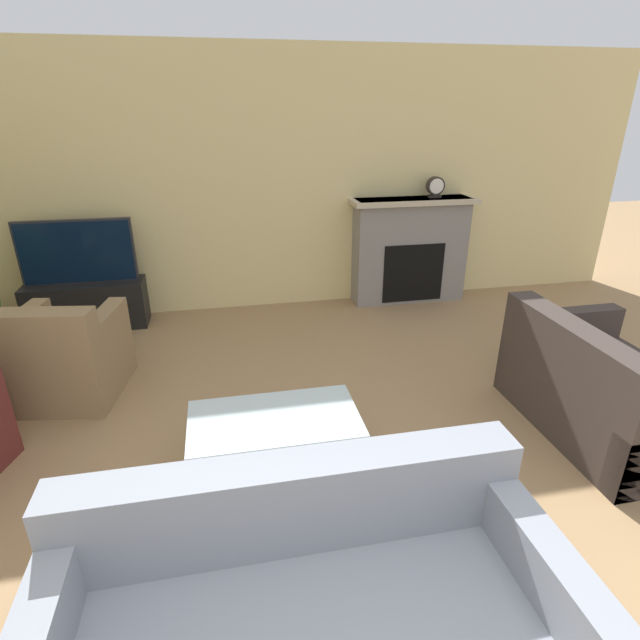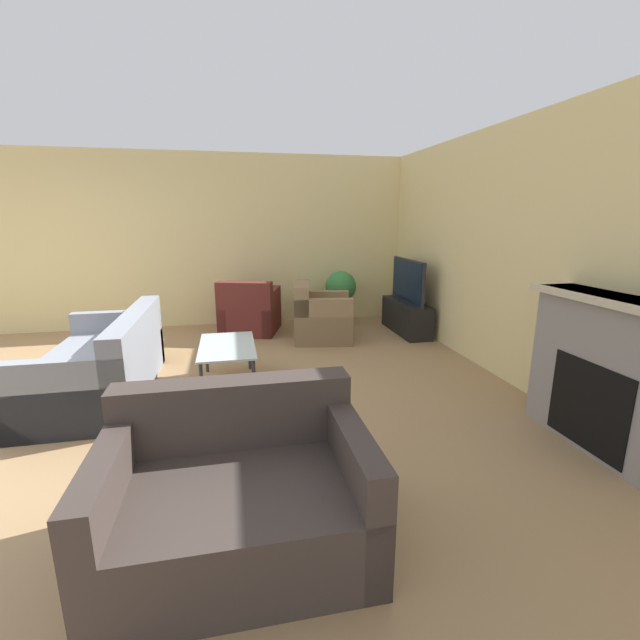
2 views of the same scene
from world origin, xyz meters
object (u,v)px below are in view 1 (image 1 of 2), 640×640
Objects in this scene: couch_loveseat at (606,393)px; coffee_table at (275,424)px; tv at (77,252)px; armchair_accent at (65,361)px; mantel_clock at (435,187)px; couch_sectional at (309,632)px.

coffee_table is at bearing 91.40° from couch_loveseat.
tv is 3.15m from coffee_table.
tv is 0.80× the size of couch_loveseat.
armchair_accent is 4.03m from mantel_clock.
couch_sectional is 1.91× the size of coffee_table.
couch_loveseat is 3.99m from armchair_accent.
mantel_clock is (-0.18, 2.72, 1.01)m from couch_loveseat.
couch_sectional and couch_loveseat have the same top height.
couch_loveseat is at bearing -86.24° from mantel_clock.
mantel_clock reaches higher than tv.
couch_loveseat is 6.01× the size of mantel_clock.
couch_sectional is at bearing 129.74° from armchair_accent.
coffee_table is at bearing 89.22° from couch_sectional.
mantel_clock reaches higher than coffee_table.
armchair_accent reaches higher than coffee_table.
couch_sectional is 2.65m from couch_loveseat.
couch_loveseat is 2.91m from mantel_clock.
tv is 3.78m from mantel_clock.
armchair_accent is (-3.79, 1.23, 0.01)m from couch_loveseat.
mantel_clock is at bearing 1.62° from tv.
couch_loveseat is at bearing 28.56° from couch_sectional.
armchair_accent is at bearing -157.63° from mantel_clock.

